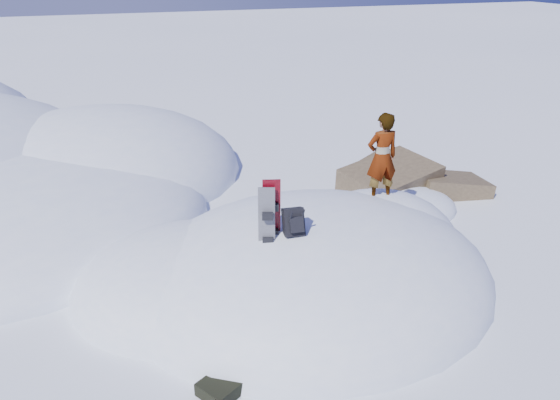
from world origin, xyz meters
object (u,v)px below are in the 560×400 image
object	(u,v)px
person	(382,158)
snowboard_red	(272,222)
backpack	(294,222)
snowboard_dark	(267,230)

from	to	relation	value
person	snowboard_red	bearing A→B (deg)	24.31
snowboard_red	person	size ratio (longest dim) A/B	0.87
person	backpack	bearing A→B (deg)	30.58
backpack	person	size ratio (longest dim) A/B	0.31
snowboard_dark	person	xyz separation A→B (m)	(2.89, 1.40, 0.47)
snowboard_dark	backpack	bearing A→B (deg)	18.55
backpack	person	xyz separation A→B (m)	(2.42, 1.41, 0.39)
snowboard_red	backpack	size ratio (longest dim) A/B	2.83
snowboard_dark	backpack	xyz separation A→B (m)	(0.47, -0.01, 0.08)
snowboard_red	backpack	bearing A→B (deg)	-15.02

